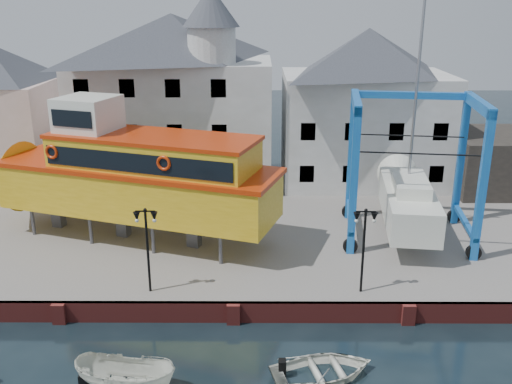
{
  "coord_description": "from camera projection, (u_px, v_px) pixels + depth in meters",
  "views": [
    {
      "loc": [
        1.14,
        -22.9,
        14.2
      ],
      "look_at": [
        1.0,
        7.0,
        4.0
      ],
      "focal_mm": 40.0,
      "sensor_mm": 36.0,
      "label": 1
    }
  ],
  "objects": [
    {
      "name": "travel_lift",
      "position": [
        407.0,
        189.0,
        33.32
      ],
      "size": [
        7.92,
        10.56,
        15.58
      ],
      "rotation": [
        0.0,
        0.0,
        -0.13
      ],
      "color": "#1146B0",
      "rests_on": "hardstanding"
    },
    {
      "name": "lamp_post_left",
      "position": [
        146.0,
        229.0,
        26.07
      ],
      "size": [
        1.12,
        0.32,
        4.2
      ],
      "color": "black",
      "rests_on": "hardstanding"
    },
    {
      "name": "shed_dark",
      "position": [
        505.0,
        161.0,
        41.3
      ],
      "size": [
        8.0,
        7.0,
        4.0
      ],
      "primitive_type": "cube",
      "color": "black",
      "rests_on": "hardstanding"
    },
    {
      "name": "building_white_main",
      "position": [
        176.0,
        98.0,
        41.33
      ],
      "size": [
        14.0,
        8.3,
        14.0
      ],
      "color": "#BBBCB7",
      "rests_on": "hardstanding"
    },
    {
      "name": "tour_boat",
      "position": [
        120.0,
        174.0,
        32.17
      ],
      "size": [
        18.91,
        10.11,
        8.05
      ],
      "rotation": [
        0.0,
        0.0,
        -0.33
      ],
      "color": "#59595E",
      "rests_on": "hardstanding"
    },
    {
      "name": "quay_wall",
      "position": [
        234.0,
        312.0,
        26.21
      ],
      "size": [
        44.0,
        0.47,
        1.0
      ],
      "color": "maroon",
      "rests_on": "ground"
    },
    {
      "name": "building_white_right",
      "position": [
        365.0,
        107.0,
        42.08
      ],
      "size": [
        12.0,
        8.0,
        11.2
      ],
      "color": "#BBBCB7",
      "rests_on": "hardstanding"
    },
    {
      "name": "hardstanding",
      "position": [
        241.0,
        223.0,
        36.52
      ],
      "size": [
        44.0,
        22.0,
        1.0
      ],
      "primitive_type": "cube",
      "color": "slate",
      "rests_on": "ground"
    },
    {
      "name": "ground",
      "position": [
        234.0,
        323.0,
        26.27
      ],
      "size": [
        140.0,
        140.0,
        0.0
      ],
      "primitive_type": "plane",
      "color": "black",
      "rests_on": "ground"
    },
    {
      "name": "motorboat_b",
      "position": [
        322.0,
        377.0,
        22.55
      ],
      "size": [
        4.73,
        3.87,
        0.86
      ],
      "primitive_type": "imported",
      "rotation": [
        0.0,
        0.0,
        1.82
      ],
      "color": "silver",
      "rests_on": "ground"
    },
    {
      "name": "lamp_post_right",
      "position": [
        365.0,
        230.0,
        26.03
      ],
      "size": [
        1.12,
        0.32,
        4.2
      ],
      "color": "black",
      "rests_on": "hardstanding"
    }
  ]
}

